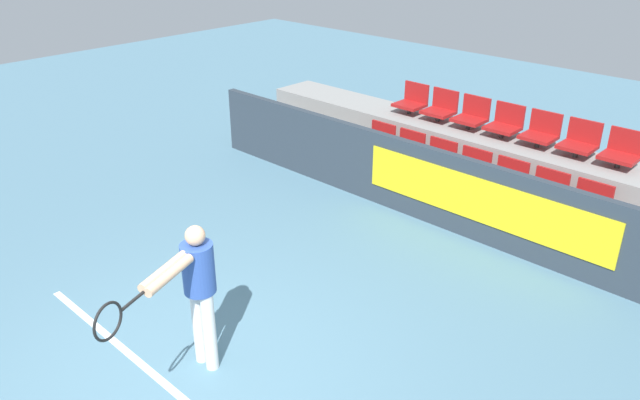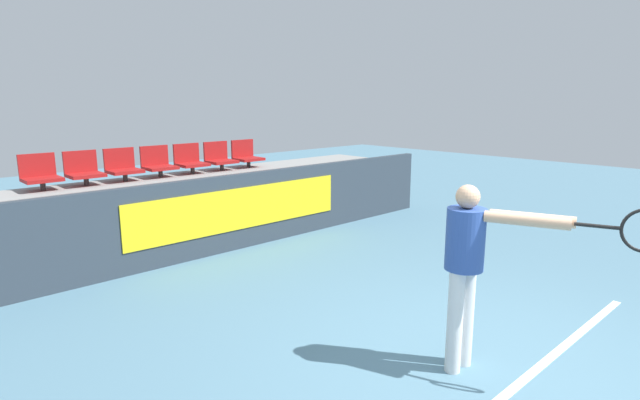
{
  "view_description": "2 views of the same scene",
  "coord_description": "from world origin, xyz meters",
  "px_view_note": "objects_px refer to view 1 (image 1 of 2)",
  "views": [
    {
      "loc": [
        4.21,
        -2.58,
        4.27
      ],
      "look_at": [
        -0.4,
        2.29,
        1.06
      ],
      "focal_mm": 35.0,
      "sensor_mm": 36.0,
      "label": 1
    },
    {
      "loc": [
        -3.63,
        -1.74,
        2.26
      ],
      "look_at": [
        0.07,
        2.19,
        1.16
      ],
      "focal_mm": 28.0,
      "sensor_mm": 36.0,
      "label": 2
    }
  ],
  "objects_px": {
    "stadium_chair_0": "(379,141)",
    "stadium_chair_9": "(472,115)",
    "stadium_chair_5": "(547,192)",
    "stadium_chair_6": "(589,205)",
    "stadium_chair_2": "(438,159)",
    "stadium_chair_8": "(441,108)",
    "stadium_chair_3": "(471,169)",
    "stadium_chair_1": "(407,150)",
    "stadium_chair_12": "(580,141)",
    "stadium_chair_10": "(505,123)",
    "tennis_player": "(195,286)",
    "stadium_chair_13": "(622,151)",
    "stadium_chair_4": "(508,180)",
    "stadium_chair_7": "(412,101)",
    "stadium_chair_11": "(541,132)"
  },
  "relations": [
    {
      "from": "stadium_chair_0",
      "to": "stadium_chair_9",
      "type": "bearing_deg",
      "value": 37.02
    },
    {
      "from": "stadium_chair_5",
      "to": "stadium_chair_7",
      "type": "height_order",
      "value": "stadium_chair_7"
    },
    {
      "from": "stadium_chair_3",
      "to": "stadium_chair_7",
      "type": "bearing_deg",
      "value": 153.31
    },
    {
      "from": "stadium_chair_0",
      "to": "tennis_player",
      "type": "distance_m",
      "value": 5.19
    },
    {
      "from": "stadium_chair_11",
      "to": "stadium_chair_12",
      "type": "bearing_deg",
      "value": 0.0
    },
    {
      "from": "stadium_chair_1",
      "to": "stadium_chair_9",
      "type": "bearing_deg",
      "value": 56.46
    },
    {
      "from": "stadium_chair_0",
      "to": "stadium_chair_13",
      "type": "xyz_separation_m",
      "value": [
        3.5,
        0.88,
        0.5
      ]
    },
    {
      "from": "stadium_chair_2",
      "to": "stadium_chair_6",
      "type": "relative_size",
      "value": 1.0
    },
    {
      "from": "stadium_chair_9",
      "to": "stadium_chair_12",
      "type": "relative_size",
      "value": 1.0
    },
    {
      "from": "stadium_chair_12",
      "to": "stadium_chair_2",
      "type": "bearing_deg",
      "value": -153.31
    },
    {
      "from": "stadium_chair_6",
      "to": "stadium_chair_8",
      "type": "distance_m",
      "value": 3.08
    },
    {
      "from": "stadium_chair_13",
      "to": "stadium_chair_2",
      "type": "bearing_deg",
      "value": -159.34
    },
    {
      "from": "stadium_chair_2",
      "to": "stadium_chair_6",
      "type": "distance_m",
      "value": 2.33
    },
    {
      "from": "stadium_chair_1",
      "to": "stadium_chair_12",
      "type": "relative_size",
      "value": 1.0
    },
    {
      "from": "stadium_chair_2",
      "to": "stadium_chair_7",
      "type": "xyz_separation_m",
      "value": [
        -1.17,
        0.88,
        0.5
      ]
    },
    {
      "from": "stadium_chair_8",
      "to": "stadium_chair_5",
      "type": "bearing_deg",
      "value": -20.66
    },
    {
      "from": "stadium_chair_5",
      "to": "stadium_chair_11",
      "type": "distance_m",
      "value": 1.17
    },
    {
      "from": "stadium_chair_0",
      "to": "stadium_chair_8",
      "type": "bearing_deg",
      "value": 56.46
    },
    {
      "from": "stadium_chair_6",
      "to": "stadium_chair_13",
      "type": "bearing_deg",
      "value": 90.0
    },
    {
      "from": "stadium_chair_0",
      "to": "stadium_chair_9",
      "type": "relative_size",
      "value": 1.0
    },
    {
      "from": "stadium_chair_3",
      "to": "stadium_chair_11",
      "type": "bearing_deg",
      "value": 56.46
    },
    {
      "from": "stadium_chair_3",
      "to": "stadium_chair_8",
      "type": "relative_size",
      "value": 1.0
    },
    {
      "from": "stadium_chair_3",
      "to": "stadium_chair_8",
      "type": "height_order",
      "value": "stadium_chair_8"
    },
    {
      "from": "stadium_chair_7",
      "to": "stadium_chair_8",
      "type": "relative_size",
      "value": 1.0
    },
    {
      "from": "stadium_chair_0",
      "to": "stadium_chair_9",
      "type": "distance_m",
      "value": 1.54
    },
    {
      "from": "stadium_chair_8",
      "to": "tennis_player",
      "type": "distance_m",
      "value": 5.89
    },
    {
      "from": "stadium_chair_11",
      "to": "stadium_chair_1",
      "type": "bearing_deg",
      "value": -153.31
    },
    {
      "from": "stadium_chair_1",
      "to": "stadium_chair_9",
      "type": "xyz_separation_m",
      "value": [
        0.58,
        0.88,
        0.5
      ]
    },
    {
      "from": "stadium_chair_0",
      "to": "tennis_player",
      "type": "xyz_separation_m",
      "value": [
        1.68,
        -4.91,
        0.27
      ]
    },
    {
      "from": "stadium_chair_5",
      "to": "stadium_chair_8",
      "type": "height_order",
      "value": "stadium_chair_8"
    },
    {
      "from": "stadium_chair_2",
      "to": "stadium_chair_12",
      "type": "distance_m",
      "value": 2.02
    },
    {
      "from": "stadium_chair_2",
      "to": "stadium_chair_3",
      "type": "height_order",
      "value": "same"
    },
    {
      "from": "stadium_chair_12",
      "to": "tennis_player",
      "type": "height_order",
      "value": "tennis_player"
    },
    {
      "from": "stadium_chair_2",
      "to": "tennis_player",
      "type": "xyz_separation_m",
      "value": [
        0.51,
        -4.91,
        0.27
      ]
    },
    {
      "from": "stadium_chair_2",
      "to": "stadium_chair_11",
      "type": "xyz_separation_m",
      "value": [
        1.17,
        0.88,
        0.5
      ]
    },
    {
      "from": "tennis_player",
      "to": "stadium_chair_0",
      "type": "bearing_deg",
      "value": 88.61
    },
    {
      "from": "stadium_chair_10",
      "to": "stadium_chair_11",
      "type": "distance_m",
      "value": 0.58
    },
    {
      "from": "stadium_chair_10",
      "to": "stadium_chair_4",
      "type": "bearing_deg",
      "value": -56.46
    },
    {
      "from": "stadium_chair_4",
      "to": "stadium_chair_9",
      "type": "bearing_deg",
      "value": 142.98
    },
    {
      "from": "stadium_chair_3",
      "to": "stadium_chair_6",
      "type": "relative_size",
      "value": 1.0
    },
    {
      "from": "stadium_chair_6",
      "to": "stadium_chair_10",
      "type": "height_order",
      "value": "stadium_chair_10"
    },
    {
      "from": "stadium_chair_5",
      "to": "tennis_player",
      "type": "distance_m",
      "value": 5.07
    },
    {
      "from": "stadium_chair_1",
      "to": "stadium_chair_2",
      "type": "bearing_deg",
      "value": 0.0
    },
    {
      "from": "stadium_chair_13",
      "to": "stadium_chair_1",
      "type": "bearing_deg",
      "value": -163.21
    },
    {
      "from": "stadium_chair_3",
      "to": "stadium_chair_10",
      "type": "relative_size",
      "value": 1.0
    },
    {
      "from": "stadium_chair_12",
      "to": "stadium_chair_7",
      "type": "bearing_deg",
      "value": 180.0
    },
    {
      "from": "stadium_chair_5",
      "to": "stadium_chair_9",
      "type": "relative_size",
      "value": 1.0
    },
    {
      "from": "stadium_chair_1",
      "to": "stadium_chair_8",
      "type": "relative_size",
      "value": 1.0
    },
    {
      "from": "stadium_chair_5",
      "to": "stadium_chair_6",
      "type": "xyz_separation_m",
      "value": [
        0.58,
        0.0,
        0.0
      ]
    },
    {
      "from": "stadium_chair_0",
      "to": "stadium_chair_10",
      "type": "height_order",
      "value": "stadium_chair_10"
    }
  ]
}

